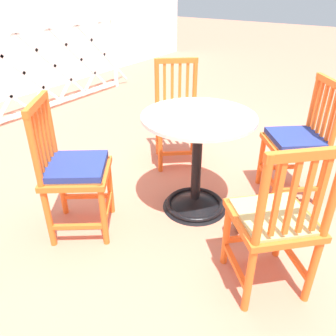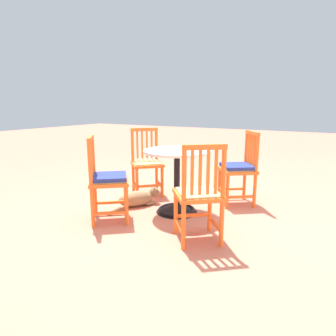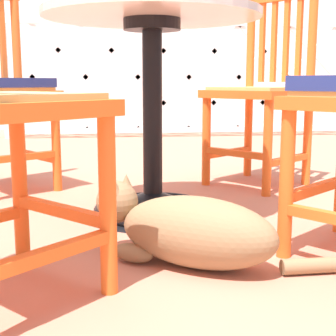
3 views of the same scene
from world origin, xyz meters
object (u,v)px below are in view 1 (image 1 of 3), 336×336
(orange_chair_facing_out, at_px, (275,223))
(orange_chair_at_corner, at_px, (298,142))
(orange_chair_tucked_in, at_px, (73,171))
(tabby_cat, at_px, (263,217))
(orange_chair_by_planter, at_px, (177,117))
(cafe_table, at_px, (196,174))

(orange_chair_facing_out, xyz_separation_m, orange_chair_at_corner, (1.00, 0.17, 0.01))
(orange_chair_tucked_in, bearing_deg, tabby_cat, -56.22)
(orange_chair_by_planter, xyz_separation_m, tabby_cat, (-0.51, -1.03, -0.34))
(orange_chair_by_planter, bearing_deg, orange_chair_tucked_in, 179.78)
(orange_chair_facing_out, bearing_deg, orange_chair_by_planter, 51.29)
(cafe_table, bearing_deg, orange_chair_by_planter, 43.07)
(orange_chair_tucked_in, relative_size, orange_chair_at_corner, 1.00)
(cafe_table, xyz_separation_m, orange_chair_at_corner, (0.58, -0.52, 0.16))
(cafe_table, xyz_separation_m, orange_chair_by_planter, (0.56, 0.52, 0.15))
(orange_chair_at_corner, xyz_separation_m, orange_chair_by_planter, (-0.03, 1.05, -0.01))
(orange_chair_facing_out, distance_m, tabby_cat, 0.60)
(orange_chair_tucked_in, height_order, orange_chair_at_corner, same)
(tabby_cat, bearing_deg, orange_chair_tucked_in, 123.78)
(orange_chair_by_planter, bearing_deg, cafe_table, -136.93)
(orange_chair_tucked_in, distance_m, orange_chair_facing_out, 1.24)
(orange_chair_at_corner, bearing_deg, orange_chair_by_planter, 91.49)
(orange_chair_tucked_in, relative_size, orange_chair_by_planter, 1.00)
(orange_chair_tucked_in, relative_size, orange_chair_facing_out, 1.00)
(orange_chair_tucked_in, bearing_deg, orange_chair_at_corner, -40.44)
(cafe_table, bearing_deg, orange_chair_facing_out, -120.96)
(cafe_table, xyz_separation_m, tabby_cat, (0.05, -0.51, -0.19))
(orange_chair_tucked_in, height_order, orange_chair_facing_out, same)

